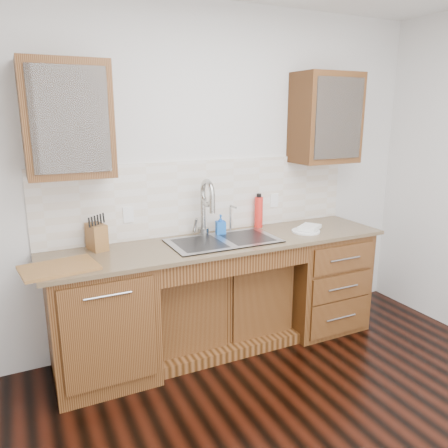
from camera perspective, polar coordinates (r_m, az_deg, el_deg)
name	(u,v)px	position (r m, az deg, el deg)	size (l,w,h in m)	color
wall_back	(203,178)	(3.61, -2.78, 6.03)	(4.00, 0.10, 2.70)	silver
base_cabinet_left	(101,320)	(3.29, -15.73, -12.00)	(0.70, 0.62, 0.88)	#593014
base_cabinet_center	(217,303)	(3.66, -0.90, -10.23)	(1.20, 0.44, 0.70)	#593014
base_cabinet_right	(318,278)	(4.02, 12.13, -6.87)	(0.70, 0.62, 0.88)	#593014
countertop	(223,243)	(3.38, -0.18, -2.46)	(2.70, 0.65, 0.03)	#84705B
backsplash	(206,197)	(3.58, -2.36, 3.61)	(2.70, 0.02, 0.59)	beige
sink	(223,252)	(3.39, -0.07, -3.66)	(0.84, 0.46, 0.19)	#9E9EA5
faucet	(203,211)	(3.49, -2.76, 1.71)	(0.04, 0.04, 0.40)	#999993
filter_tap	(230,217)	(3.61, 0.84, 0.88)	(0.02, 0.02, 0.24)	#999993
upper_cabinet_left	(67,120)	(3.09, -19.83, 12.68)	(0.55, 0.34, 0.75)	#593014
upper_cabinet_right	(325,118)	(3.93, 13.11, 13.29)	(0.55, 0.34, 0.75)	#593014
outlet_left	(128,215)	(3.39, -12.40, 1.19)	(0.08, 0.01, 0.12)	white
outlet_right	(274,200)	(3.89, 6.56, 3.09)	(0.08, 0.01, 0.12)	white
soap_bottle	(221,225)	(3.52, -0.44, -0.11)	(0.07, 0.08, 0.17)	blue
water_bottle	(259,212)	(3.76, 4.55, 1.54)	(0.07, 0.07, 0.26)	red
plate	(306,231)	(3.69, 10.63, -0.93)	(0.23, 0.23, 0.01)	white
dish_towel	(309,227)	(3.71, 11.09, -0.44)	(0.20, 0.14, 0.03)	white
knife_block	(97,237)	(3.27, -16.29, -1.63)	(0.10, 0.17, 0.19)	#905D1F
cutting_board	(59,268)	(2.96, -20.76, -5.37)	(0.45, 0.32, 0.02)	brown
cup_left_a	(53,129)	(3.09, -21.44, 11.50)	(0.11, 0.11, 0.09)	white
cup_left_b	(92,128)	(3.11, -16.92, 11.94)	(0.10, 0.10, 0.10)	white
cup_right_a	(316,124)	(3.87, 11.89, 12.64)	(0.13, 0.13, 0.10)	silver
cup_right_b	(338,125)	(4.02, 14.71, 12.46)	(0.10, 0.10, 0.09)	white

